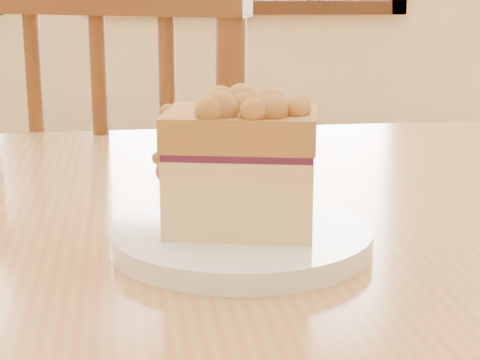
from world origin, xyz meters
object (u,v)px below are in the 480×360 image
Objects in this scene: cafe_table_main at (6,328)px; cake_slice at (239,161)px; cafe_chair_main at (154,278)px; plate at (241,238)px.

cafe_table_main is 0.28m from cake_slice.
cafe_chair_main reaches higher than cake_slice.
cafe_chair_main is at bearing 107.56° from cake_slice.
cafe_chair_main is (0.09, 0.53, -0.16)m from cafe_table_main.
plate is at bearing 120.03° from cafe_chair_main.
cake_slice reaches higher than cafe_table_main.
cafe_chair_main reaches higher than cafe_table_main.
cafe_chair_main is 4.86× the size of plate.
plate is (0.12, -0.61, 0.26)m from cafe_chair_main.
cafe_chair_main is 7.52× the size of cake_slice.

